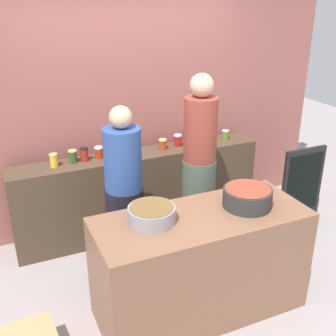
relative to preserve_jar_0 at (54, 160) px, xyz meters
name	(u,v)px	position (x,y,z in m)	size (l,w,h in m)	color
ground	(184,287)	(0.88, -1.10, -0.99)	(12.00, 12.00, 0.00)	#9A9090
storefront_wall	(126,92)	(0.88, 0.35, 0.51)	(4.80, 0.12, 3.00)	#9C5850
display_shelf	(140,193)	(0.88, 0.00, -0.53)	(2.70, 0.36, 0.92)	#4A3928
prep_table	(200,264)	(0.88, -1.40, -0.54)	(1.70, 0.70, 0.90)	brown
preserve_jar_0	(54,160)	(0.00, 0.00, 0.00)	(0.08, 0.08, 0.13)	yellow
preserve_jar_1	(73,156)	(0.19, 0.03, 0.00)	(0.08, 0.08, 0.13)	#34532A
preserve_jar_2	(84,154)	(0.31, 0.03, 0.00)	(0.08, 0.08, 0.14)	#A62A19
preserve_jar_3	(99,152)	(0.46, 0.05, -0.01)	(0.09, 0.09, 0.12)	#B62C12
preserve_jar_4	(112,152)	(0.58, -0.01, 0.00)	(0.08, 0.08, 0.13)	#93390A
preserve_jar_5	(131,152)	(0.76, -0.06, -0.01)	(0.08, 0.08, 0.11)	#4F1050
preserve_jar_6	(163,144)	(1.15, 0.01, -0.01)	(0.08, 0.08, 0.11)	#B63C1A
preserve_jar_7	(178,140)	(1.35, 0.04, 0.00)	(0.09, 0.09, 0.13)	#AF1E1C
preserve_jar_8	(196,140)	(1.53, -0.05, 0.00)	(0.09, 0.09, 0.14)	#E36008
preserve_jar_9	(225,135)	(1.95, 0.03, -0.01)	(0.08, 0.08, 0.10)	olive
cooking_pot_left	(152,214)	(0.49, -1.32, -0.03)	(0.36, 0.36, 0.13)	gray
cooking_pot_center	(247,197)	(1.28, -1.40, -0.01)	(0.40, 0.40, 0.16)	#2D2D2D
cook_with_tongs	(125,204)	(0.48, -0.70, -0.24)	(0.34, 0.34, 1.65)	black
cook_in_cap	(199,175)	(1.28, -0.60, -0.14)	(0.33, 0.33, 1.83)	#4D614E
chalkboard_sign	(302,186)	(2.62, -0.58, -0.53)	(0.54, 0.05, 0.91)	black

